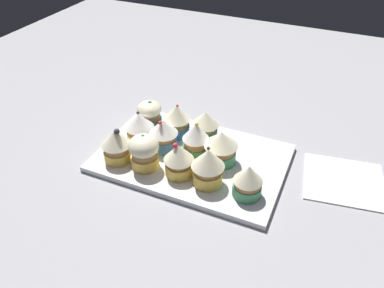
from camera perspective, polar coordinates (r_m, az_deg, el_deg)
ground_plane at (r=80.27cm, az=0.00°, el=-3.26°), size 180.00×180.00×3.00cm
baking_tray at (r=78.94cm, az=0.00°, el=-2.09°), size 38.07×24.97×1.20cm
cupcake_0 at (r=76.88cm, az=-11.32°, el=-0.04°), size 6.03×6.03×7.57cm
cupcake_1 at (r=74.31cm, az=-7.23°, el=-1.10°), size 5.98×5.98×7.34cm
cupcake_2 at (r=72.01cm, az=-2.05°, el=-2.27°), size 5.85×5.85×7.27cm
cupcake_3 at (r=69.63cm, az=2.41°, el=-3.29°), size 6.26×6.26×8.04cm
cupcake_4 at (r=68.44cm, az=8.39°, el=-5.47°), size 5.36×5.36×6.66cm
cupcake_5 at (r=81.80cm, az=-7.88°, el=2.58°), size 6.21×6.21×6.80cm
cupcake_6 at (r=78.37cm, az=-4.47°, el=1.32°), size 6.07×6.07×7.26cm
cupcake_7 at (r=76.44cm, az=0.58°, el=0.67°), size 5.49×5.49×7.91cm
cupcake_8 at (r=75.06cm, az=4.36°, el=-0.37°), size 6.81×6.81×7.13cm
cupcake_9 at (r=85.90cm, az=-6.39°, el=4.43°), size 5.49×5.49×6.77cm
cupcake_10 at (r=82.87cm, az=-2.34°, el=3.61°), size 5.83×5.83×7.34cm
cupcake_11 at (r=81.58cm, az=2.25°, el=2.85°), size 6.02×6.02×6.53cm
napkin at (r=79.77cm, az=21.90°, el=-5.12°), size 17.03×16.08×0.60cm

